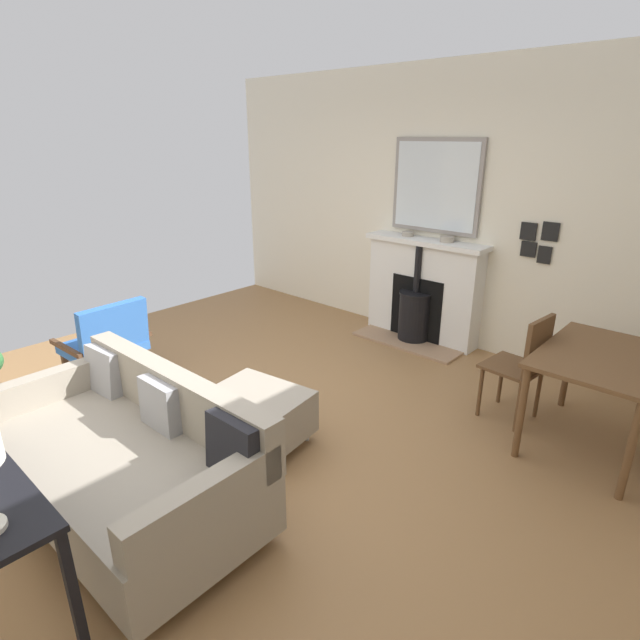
# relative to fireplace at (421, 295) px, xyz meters

# --- Properties ---
(ground_plane) EXTENTS (5.60, 5.91, 0.01)m
(ground_plane) POSITION_rel_fireplace_xyz_m (2.58, -0.01, -0.50)
(ground_plane) COLOR olive
(wall_left) EXTENTS (0.12, 5.91, 2.82)m
(wall_left) POSITION_rel_fireplace_xyz_m (-0.22, -0.01, 0.91)
(wall_left) COLOR silver
(wall_left) RESTS_ON ground
(fireplace) EXTENTS (0.59, 1.34, 1.11)m
(fireplace) POSITION_rel_fireplace_xyz_m (0.00, 0.00, 0.00)
(fireplace) COLOR #9E7A5B
(fireplace) RESTS_ON ground
(mirror_over_mantel) EXTENTS (0.04, 1.00, 0.94)m
(mirror_over_mantel) POSITION_rel_fireplace_xyz_m (-0.13, 0.00, 1.14)
(mirror_over_mantel) COLOR gray
(mantel_bowl_near) EXTENTS (0.13, 0.13, 0.05)m
(mantel_bowl_near) POSITION_rel_fireplace_xyz_m (-0.04, -0.24, 0.63)
(mantel_bowl_near) COLOR #9E9384
(mantel_bowl_near) RESTS_ON fireplace
(mantel_bowl_far) EXTENTS (0.14, 0.14, 0.06)m
(mantel_bowl_far) POSITION_rel_fireplace_xyz_m (-0.04, 0.23, 0.64)
(mantel_bowl_far) COLOR #9E9384
(mantel_bowl_far) RESTS_ON fireplace
(sofa) EXTENTS (0.95, 1.83, 0.79)m
(sofa) POSITION_rel_fireplace_xyz_m (3.50, 0.18, -0.15)
(sofa) COLOR #B2B2B7
(sofa) RESTS_ON ground
(ottoman) EXTENTS (0.62, 0.75, 0.41)m
(ottoman) POSITION_rel_fireplace_xyz_m (2.54, 0.23, -0.25)
(ottoman) COLOR #B2B2B7
(ottoman) RESTS_ON ground
(armchair_accent) EXTENTS (0.70, 0.61, 0.80)m
(armchair_accent) POSITION_rel_fireplace_xyz_m (2.83, -1.45, -0.07)
(armchair_accent) COLOR #4C3321
(armchair_accent) RESTS_ON ground
(dining_table) EXTENTS (1.06, 0.76, 0.72)m
(dining_table) POSITION_rel_fireplace_xyz_m (0.96, 2.02, 0.13)
(dining_table) COLOR brown
(dining_table) RESTS_ON ground
(dining_chair_near_fireplace) EXTENTS (0.44, 0.44, 0.88)m
(dining_chair_near_fireplace) POSITION_rel_fireplace_xyz_m (0.97, 1.50, 0.02)
(dining_chair_near_fireplace) COLOR brown
(dining_chair_near_fireplace) RESTS_ON ground
(photo_gallery_row) EXTENTS (0.02, 0.34, 0.38)m
(photo_gallery_row) POSITION_rel_fireplace_xyz_m (-0.14, 1.09, 0.72)
(photo_gallery_row) COLOR black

